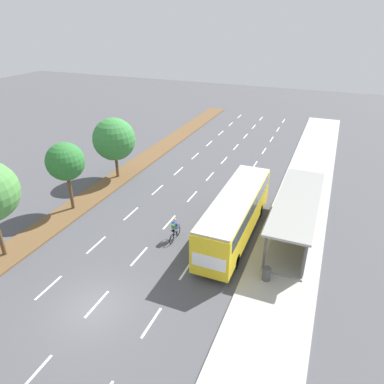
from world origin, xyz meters
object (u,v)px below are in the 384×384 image
(cyclist, at_px, (175,230))
(median_tree_third, at_px, (114,139))
(bus, at_px, (236,212))
(bus_shelter, at_px, (300,214))
(trash_bin, at_px, (266,274))
(median_tree_second, at_px, (65,162))

(cyclist, distance_m, median_tree_third, 12.91)
(median_tree_third, bearing_deg, bus, -22.08)
(bus_shelter, distance_m, trash_bin, 6.03)
(bus, relative_size, cyclist, 6.20)
(bus_shelter, height_order, cyclist, bus_shelter)
(bus, distance_m, cyclist, 4.57)
(cyclist, relative_size, median_tree_third, 0.31)
(trash_bin, bearing_deg, bus_shelter, 79.45)
(median_tree_third, height_order, trash_bin, median_tree_third)
(bus_shelter, height_order, median_tree_second, median_tree_second)
(median_tree_second, bearing_deg, median_tree_third, 90.87)
(median_tree_second, bearing_deg, cyclist, -4.52)
(bus_shelter, xyz_separation_m, cyclist, (-8.13, -3.86, -1.08))
(bus, bearing_deg, bus_shelter, 22.27)
(bus, height_order, median_tree_second, median_tree_second)
(bus, bearing_deg, median_tree_third, 157.92)
(bus, height_order, cyclist, bus)
(median_tree_second, xyz_separation_m, trash_bin, (16.81, -2.70, -3.72))
(bus_shelter, relative_size, median_tree_second, 1.88)
(bus_shelter, bearing_deg, trash_bin, -100.55)
(bus_shelter, relative_size, bus, 0.95)
(bus, distance_m, median_tree_second, 13.86)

